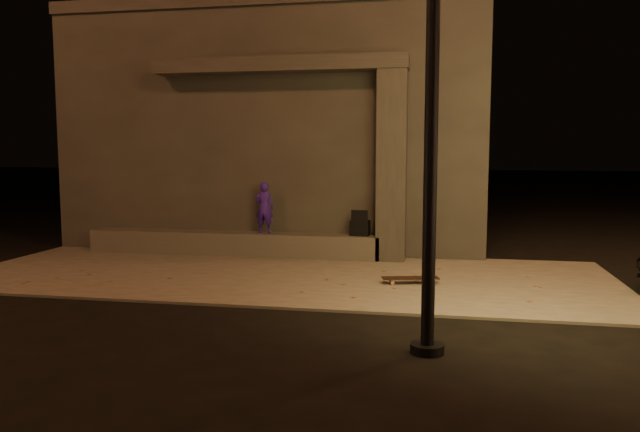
% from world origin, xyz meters
% --- Properties ---
extents(ground, '(120.00, 120.00, 0.00)m').
position_xyz_m(ground, '(0.00, 0.00, 0.00)').
color(ground, black).
rests_on(ground, ground).
extents(sidewalk, '(11.00, 4.40, 0.04)m').
position_xyz_m(sidewalk, '(0.00, 2.00, 0.02)').
color(sidewalk, '#625E56').
rests_on(sidewalk, ground).
extents(building, '(9.00, 5.10, 5.22)m').
position_xyz_m(building, '(-1.00, 6.49, 2.61)').
color(building, '#353230').
rests_on(building, ground).
extents(ledge, '(6.00, 0.55, 0.45)m').
position_xyz_m(ledge, '(-1.50, 3.75, 0.27)').
color(ledge, '#55544D').
rests_on(ledge, sidewalk).
extents(column, '(0.55, 0.55, 3.60)m').
position_xyz_m(column, '(1.70, 3.75, 1.84)').
color(column, '#353230').
rests_on(column, sidewalk).
extents(canopy, '(5.00, 0.70, 0.28)m').
position_xyz_m(canopy, '(-0.50, 3.80, 3.78)').
color(canopy, '#353230').
rests_on(canopy, column).
extents(skateboarder, '(0.38, 0.26, 1.02)m').
position_xyz_m(skateboarder, '(-0.82, 3.75, 1.00)').
color(skateboarder, '#3819A3').
rests_on(skateboarder, ledge).
extents(backpack, '(0.38, 0.27, 0.51)m').
position_xyz_m(backpack, '(1.10, 3.75, 0.66)').
color(backpack, black).
rests_on(backpack, ledge).
extents(skateboard, '(0.92, 0.44, 0.10)m').
position_xyz_m(skateboard, '(2.18, 1.63, 0.12)').
color(skateboard, black).
rests_on(skateboard, sidewalk).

